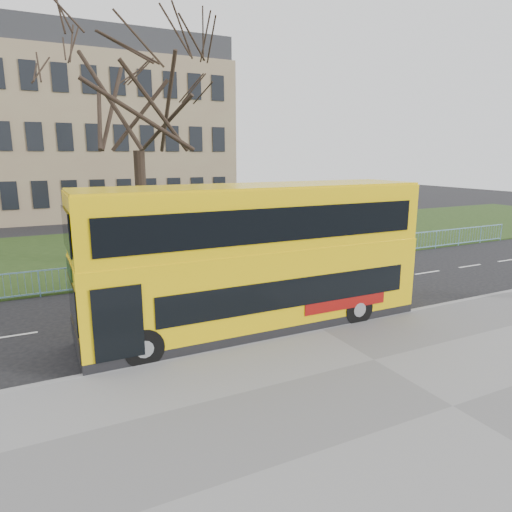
{
  "coord_description": "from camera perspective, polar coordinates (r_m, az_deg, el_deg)",
  "views": [
    {
      "loc": [
        -8.02,
        -13.03,
        5.59
      ],
      "look_at": [
        -1.06,
        1.0,
        2.11
      ],
      "focal_mm": 32.0,
      "sensor_mm": 36.0,
      "label": 1
    }
  ],
  "objects": [
    {
      "name": "civic_building",
      "position": [
        48.15,
        -23.43,
        13.19
      ],
      "size": [
        30.0,
        15.0,
        14.0
      ],
      "primitive_type": "cube",
      "color": "#8A7058",
      "rests_on": "ground"
    },
    {
      "name": "pavement",
      "position": [
        11.59,
        23.37,
        -17.09
      ],
      "size": [
        80.0,
        10.5,
        0.12
      ],
      "primitive_type": "cube",
      "color": "slate",
      "rests_on": "ground"
    },
    {
      "name": "yellow_bus",
      "position": [
        14.53,
        0.01,
        0.15
      ],
      "size": [
        11.05,
        2.69,
        4.63
      ],
      "rotation": [
        0.0,
        0.0,
        -0.0
      ],
      "color": "yellow",
      "rests_on": "ground"
    },
    {
      "name": "grass_verge",
      "position": [
        29.02,
        -9.84,
        1.3
      ],
      "size": [
        80.0,
        15.4,
        0.08
      ],
      "primitive_type": "cube",
      "color": "#1E3212",
      "rests_on": "ground"
    },
    {
      "name": "guard_railing",
      "position": [
        21.8,
        -4.04,
        -0.89
      ],
      "size": [
        40.0,
        0.12,
        1.1
      ],
      "primitive_type": null,
      "color": "#75AFD1",
      "rests_on": "ground"
    },
    {
      "name": "bare_tree",
      "position": [
        23.61,
        -14.59,
        15.31
      ],
      "size": [
        9.55,
        9.55,
        13.65
      ],
      "primitive_type": null,
      "color": "black",
      "rests_on": "grass_verge"
    },
    {
      "name": "kerb",
      "position": [
        15.06,
        8.06,
        -9.13
      ],
      "size": [
        80.0,
        0.2,
        0.14
      ],
      "primitive_type": "cube",
      "color": "gray",
      "rests_on": "ground"
    },
    {
      "name": "ground",
      "position": [
        16.29,
        4.96,
        -7.61
      ],
      "size": [
        120.0,
        120.0,
        0.0
      ],
      "primitive_type": "plane",
      "color": "black",
      "rests_on": "ground"
    }
  ]
}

